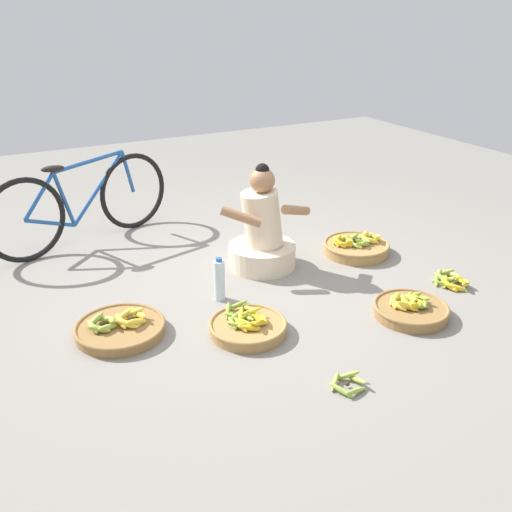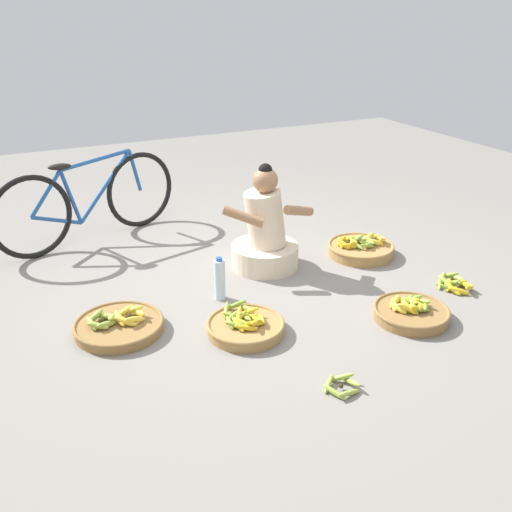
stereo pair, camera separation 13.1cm
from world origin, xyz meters
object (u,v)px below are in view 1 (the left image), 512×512
(bicycle_leaning, at_px, (82,203))
(banana_basket_back_center, at_px, (411,309))
(water_bottle, at_px, (219,280))
(vendor_woman_front, at_px, (262,235))
(banana_basket_front_center, at_px, (248,326))
(loose_bananas_mid_left, at_px, (450,280))
(loose_bananas_front_left, at_px, (347,383))
(banana_basket_near_vendor, at_px, (356,247))
(banana_basket_mid_right, at_px, (120,328))

(bicycle_leaning, bearing_deg, banana_basket_back_center, -54.74)
(water_bottle, bearing_deg, vendor_woman_front, 33.07)
(banana_basket_front_center, xyz_separation_m, loose_bananas_mid_left, (1.62, -0.10, -0.02))
(water_bottle, bearing_deg, banana_basket_back_center, -38.19)
(water_bottle, bearing_deg, loose_bananas_front_left, -81.20)
(banana_basket_front_center, bearing_deg, vendor_woman_front, 56.19)
(banana_basket_near_vendor, xyz_separation_m, banana_basket_front_center, (-1.35, -0.68, -0.01))
(bicycle_leaning, relative_size, loose_bananas_front_left, 7.52)
(banana_basket_near_vendor, distance_m, loose_bananas_front_left, 1.82)
(banana_basket_mid_right, xyz_separation_m, banana_basket_back_center, (1.75, -0.67, 0.01))
(vendor_woman_front, distance_m, banana_basket_back_center, 1.26)
(banana_basket_front_center, height_order, loose_bananas_mid_left, banana_basket_front_center)
(banana_basket_back_center, bearing_deg, banana_basket_front_center, 163.19)
(bicycle_leaning, bearing_deg, banana_basket_front_center, -74.12)
(banana_basket_mid_right, distance_m, water_bottle, 0.76)
(banana_basket_back_center, height_order, loose_bananas_mid_left, banana_basket_back_center)
(banana_basket_near_vendor, bearing_deg, vendor_woman_front, 169.99)
(banana_basket_mid_right, bearing_deg, banana_basket_front_center, -26.83)
(vendor_woman_front, relative_size, bicycle_leaning, 0.51)
(banana_basket_back_center, height_order, loose_bananas_front_left, banana_basket_back_center)
(banana_basket_front_center, bearing_deg, banana_basket_mid_right, 153.17)
(loose_bananas_mid_left, bearing_deg, banana_basket_mid_right, 168.97)
(vendor_woman_front, bearing_deg, water_bottle, -146.93)
(vendor_woman_front, bearing_deg, bicycle_leaning, 134.46)
(bicycle_leaning, relative_size, banana_basket_near_vendor, 3.03)
(bicycle_leaning, height_order, banana_basket_mid_right, bicycle_leaning)
(banana_basket_near_vendor, distance_m, banana_basket_front_center, 1.51)
(banana_basket_near_vendor, relative_size, loose_bananas_mid_left, 1.60)
(banana_basket_back_center, xyz_separation_m, water_bottle, (-1.01, 0.80, 0.10))
(banana_basket_mid_right, relative_size, banana_basket_back_center, 1.14)
(banana_basket_back_center, bearing_deg, vendor_woman_front, 113.54)
(loose_bananas_mid_left, bearing_deg, bicycle_leaning, 136.85)
(banana_basket_back_center, distance_m, banana_basket_front_center, 1.09)
(loose_bananas_mid_left, bearing_deg, banana_basket_back_center, -159.26)
(banana_basket_mid_right, bearing_deg, banana_basket_near_vendor, 8.83)
(banana_basket_mid_right, bearing_deg, loose_bananas_mid_left, -11.03)
(banana_basket_front_center, distance_m, loose_bananas_mid_left, 1.63)
(banana_basket_front_center, relative_size, water_bottle, 1.57)
(banana_basket_back_center, bearing_deg, loose_bananas_mid_left, 20.74)
(banana_basket_front_center, distance_m, loose_bananas_front_left, 0.78)
(bicycle_leaning, distance_m, banana_basket_near_vendor, 2.30)
(banana_basket_mid_right, relative_size, loose_bananas_front_left, 2.60)
(vendor_woman_front, xyz_separation_m, water_bottle, (-0.52, -0.34, -0.12))
(bicycle_leaning, distance_m, water_bottle, 1.59)
(loose_bananas_front_left, relative_size, water_bottle, 0.69)
(banana_basket_mid_right, bearing_deg, loose_bananas_front_left, -49.88)
(banana_basket_front_center, bearing_deg, banana_basket_back_center, -16.81)
(vendor_woman_front, distance_m, banana_basket_mid_right, 1.36)
(bicycle_leaning, bearing_deg, vendor_woman_front, -45.54)
(bicycle_leaning, bearing_deg, loose_bananas_mid_left, -43.15)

